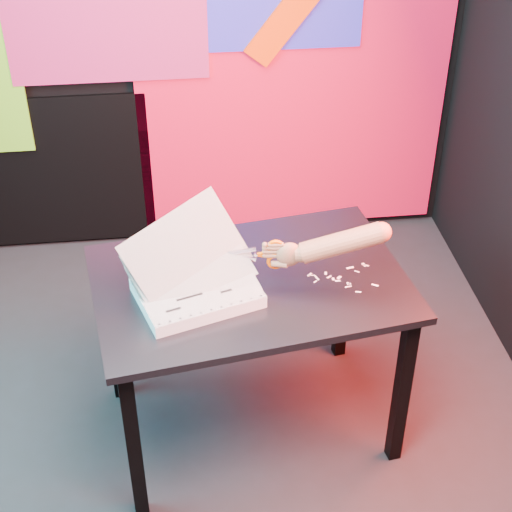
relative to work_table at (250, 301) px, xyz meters
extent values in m
cube|color=black|center=(-0.27, -0.04, -0.65)|extent=(3.00, 3.00, 0.01)
cube|color=red|center=(0.38, 1.43, 0.20)|extent=(1.60, 0.02, 1.60)
cube|color=black|center=(-1.02, 1.43, -0.20)|extent=(1.30, 0.02, 0.85)
cube|color=black|center=(-0.45, -0.39, -0.29)|extent=(0.06, 0.06, 0.72)
cube|color=black|center=(-0.55, 0.24, -0.29)|extent=(0.06, 0.06, 0.72)
cube|color=black|center=(0.55, -0.24, -0.29)|extent=(0.06, 0.06, 0.72)
cube|color=black|center=(0.45, 0.39, -0.29)|extent=(0.06, 0.06, 0.72)
cube|color=black|center=(0.00, 0.00, 0.08)|extent=(1.23, 0.91, 0.03)
cube|color=white|center=(-0.20, -0.08, 0.12)|extent=(0.48, 0.41, 0.05)
cube|color=white|center=(-0.20, -0.08, 0.15)|extent=(0.47, 0.40, 0.00)
cube|color=white|center=(-0.20, -0.08, 0.15)|extent=(0.47, 0.38, 0.12)
cube|color=white|center=(-0.21, -0.07, 0.18)|extent=(0.48, 0.37, 0.21)
cube|color=white|center=(-0.22, -0.05, 0.22)|extent=(0.48, 0.32, 0.30)
cube|color=white|center=(-0.23, -0.04, 0.27)|extent=(0.47, 0.28, 0.35)
cylinder|color=black|center=(-0.33, -0.27, 0.15)|extent=(0.01, 0.01, 0.00)
cylinder|color=black|center=(-0.29, -0.26, 0.15)|extent=(0.01, 0.01, 0.00)
cylinder|color=black|center=(-0.26, -0.25, 0.15)|extent=(0.01, 0.01, 0.00)
cylinder|color=black|center=(-0.22, -0.24, 0.15)|extent=(0.01, 0.01, 0.00)
cylinder|color=black|center=(-0.19, -0.22, 0.15)|extent=(0.01, 0.01, 0.00)
cylinder|color=black|center=(-0.15, -0.21, 0.15)|extent=(0.01, 0.01, 0.00)
cylinder|color=black|center=(-0.12, -0.20, 0.15)|extent=(0.01, 0.01, 0.00)
cylinder|color=black|center=(-0.08, -0.19, 0.15)|extent=(0.01, 0.01, 0.00)
cylinder|color=black|center=(-0.05, -0.18, 0.15)|extent=(0.01, 0.01, 0.00)
cylinder|color=black|center=(-0.01, -0.17, 0.15)|extent=(0.01, 0.01, 0.00)
cylinder|color=black|center=(0.02, -0.16, 0.15)|extent=(0.01, 0.01, 0.00)
cylinder|color=black|center=(-0.41, -0.01, 0.15)|extent=(0.01, 0.01, 0.00)
cylinder|color=black|center=(-0.38, 0.00, 0.15)|extent=(0.01, 0.01, 0.00)
cylinder|color=black|center=(-0.34, 0.01, 0.15)|extent=(0.01, 0.01, 0.00)
cylinder|color=black|center=(-0.31, 0.02, 0.15)|extent=(0.01, 0.01, 0.00)
cylinder|color=black|center=(-0.27, 0.04, 0.15)|extent=(0.01, 0.01, 0.00)
cylinder|color=black|center=(-0.24, 0.05, 0.15)|extent=(0.01, 0.01, 0.00)
cylinder|color=black|center=(-0.20, 0.06, 0.15)|extent=(0.01, 0.01, 0.00)
cylinder|color=black|center=(-0.17, 0.07, 0.15)|extent=(0.01, 0.01, 0.00)
cylinder|color=black|center=(-0.13, 0.08, 0.15)|extent=(0.01, 0.01, 0.00)
cylinder|color=black|center=(-0.10, 0.09, 0.15)|extent=(0.01, 0.01, 0.00)
cylinder|color=black|center=(-0.06, 0.10, 0.15)|extent=(0.01, 0.01, 0.00)
cube|color=black|center=(-0.30, -0.06, 0.15)|extent=(0.07, 0.03, 0.00)
cube|color=black|center=(-0.19, -0.05, 0.15)|extent=(0.05, 0.03, 0.00)
cube|color=black|center=(-0.22, -0.14, 0.15)|extent=(0.09, 0.04, 0.00)
cube|color=black|center=(-0.10, -0.12, 0.15)|extent=(0.04, 0.02, 0.00)
cube|color=black|center=(-0.28, -0.20, 0.15)|extent=(0.05, 0.03, 0.00)
cube|color=#B0B0C4|center=(-0.04, -0.02, 0.24)|extent=(0.12, 0.02, 0.04)
cube|color=#B0B0C4|center=(-0.04, -0.02, 0.22)|extent=(0.12, 0.02, 0.04)
cylinder|color=#B0B0C4|center=(0.02, -0.03, 0.23)|extent=(0.01, 0.01, 0.01)
cube|color=#F25300|center=(0.04, -0.03, 0.22)|extent=(0.05, 0.01, 0.02)
cube|color=#F25300|center=(0.04, -0.03, 0.23)|extent=(0.05, 0.01, 0.02)
torus|color=#F25300|center=(0.09, -0.03, 0.26)|extent=(0.06, 0.02, 0.06)
torus|color=#F25300|center=(0.09, -0.03, 0.20)|extent=(0.06, 0.02, 0.06)
ellipsoid|color=#925E41|center=(0.14, -0.04, 0.23)|extent=(0.09, 0.05, 0.10)
cylinder|color=#925E41|center=(0.09, -0.03, 0.22)|extent=(0.07, 0.03, 0.02)
cylinder|color=#925E41|center=(0.09, -0.03, 0.24)|extent=(0.07, 0.03, 0.02)
cylinder|color=#925E41|center=(0.09, -0.03, 0.26)|extent=(0.06, 0.02, 0.02)
cylinder|color=#925E41|center=(0.09, -0.03, 0.27)|extent=(0.06, 0.02, 0.02)
cylinder|color=#925E41|center=(0.10, -0.05, 0.19)|extent=(0.06, 0.04, 0.03)
cylinder|color=#925E41|center=(0.18, -0.04, 0.23)|extent=(0.06, 0.07, 0.06)
cylinder|color=#925E41|center=(0.32, -0.06, 0.28)|extent=(0.30, 0.11, 0.16)
sphere|color=#925E41|center=(0.45, -0.07, 0.32)|extent=(0.07, 0.07, 0.07)
cube|color=white|center=(0.38, 0.03, 0.10)|extent=(0.03, 0.01, 0.00)
cube|color=white|center=(0.32, -0.04, 0.10)|extent=(0.02, 0.01, 0.00)
cube|color=white|center=(0.30, -0.03, 0.10)|extent=(0.01, 0.02, 0.00)
cube|color=white|center=(0.29, -0.02, 0.10)|extent=(0.02, 0.02, 0.00)
cube|color=white|center=(0.44, 0.04, 0.10)|extent=(0.03, 0.02, 0.00)
cube|color=white|center=(0.24, -0.02, 0.10)|extent=(0.01, 0.03, 0.00)
cube|color=white|center=(0.35, -0.07, 0.10)|extent=(0.01, 0.01, 0.00)
cube|color=white|center=(0.43, 0.04, 0.10)|extent=(0.02, 0.02, 0.00)
cube|color=white|center=(0.28, 0.01, 0.10)|extent=(0.01, 0.02, 0.00)
cube|color=white|center=(0.35, -0.08, 0.10)|extent=(0.03, 0.01, 0.00)
cube|color=white|center=(0.38, -0.12, 0.10)|extent=(0.02, 0.01, 0.00)
cube|color=white|center=(0.24, -0.04, 0.10)|extent=(0.02, 0.01, 0.00)
cube|color=white|center=(0.35, -0.06, 0.10)|extent=(0.01, 0.02, 0.00)
cube|color=white|center=(0.45, -0.08, 0.10)|extent=(0.03, 0.02, 0.00)
cube|color=white|center=(0.40, 0.00, 0.10)|extent=(0.02, 0.01, 0.00)
cube|color=white|center=(0.33, -0.02, 0.10)|extent=(0.02, 0.02, 0.00)
cube|color=white|center=(0.22, 0.01, 0.10)|extent=(0.02, 0.02, 0.00)
cube|color=white|center=(0.23, 0.00, 0.10)|extent=(0.03, 0.01, 0.00)
camera|label=1|loc=(-0.24, -2.26, 1.82)|focal=55.00mm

